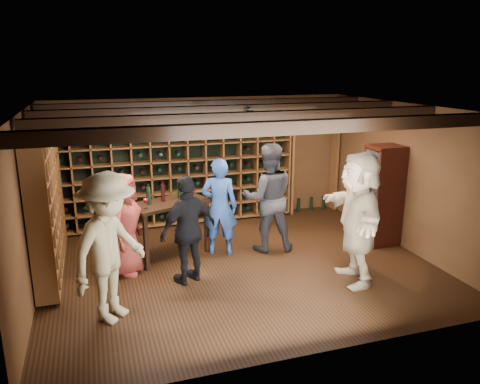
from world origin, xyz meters
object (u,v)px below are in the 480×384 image
object	(u,v)px
display_cabinet	(382,197)
tasting_table	(168,209)
guest_khaki	(109,248)
man_grey_suit	(268,198)
guest_beige	(358,218)
guest_red_floral	(125,224)
man_blue_shirt	(219,207)
guest_woman_black	(188,230)

from	to	relation	value
display_cabinet	tasting_table	world-z (taller)	display_cabinet
guest_khaki	tasting_table	world-z (taller)	guest_khaki
man_grey_suit	guest_beige	world-z (taller)	guest_beige
man_grey_suit	guest_red_floral	size ratio (longest dim) A/B	1.18
man_blue_shirt	guest_khaki	xyz separation A→B (m)	(-1.85, -1.64, 0.13)
man_blue_shirt	guest_beige	distance (m)	2.30
guest_beige	guest_red_floral	bearing A→B (deg)	-100.24
guest_beige	display_cabinet	bearing A→B (deg)	145.87
display_cabinet	guest_khaki	world-z (taller)	guest_khaki
man_blue_shirt	guest_khaki	bearing A→B (deg)	63.33
guest_red_floral	guest_beige	bearing A→B (deg)	-86.87
guest_woman_black	guest_beige	bearing A→B (deg)	138.28
display_cabinet	guest_red_floral	xyz separation A→B (m)	(-4.44, 0.09, -0.06)
man_grey_suit	guest_woman_black	size ratio (longest dim) A/B	1.16
guest_beige	tasting_table	bearing A→B (deg)	-113.63
guest_khaki	guest_red_floral	bearing A→B (deg)	29.63
man_blue_shirt	man_grey_suit	bearing A→B (deg)	-164.00
display_cabinet	guest_woman_black	world-z (taller)	display_cabinet
display_cabinet	guest_khaki	distance (m)	4.87
man_grey_suit	guest_khaki	size ratio (longest dim) A/B	0.98
guest_woman_black	guest_beige	size ratio (longest dim) A/B	0.82
display_cabinet	guest_woman_black	distance (m)	3.62
man_blue_shirt	guest_red_floral	world-z (taller)	man_blue_shirt
display_cabinet	guest_beige	xyz separation A→B (m)	(-1.24, -1.20, 0.13)
guest_red_floral	guest_khaki	xyz separation A→B (m)	(-0.27, -1.31, 0.16)
man_grey_suit	guest_woman_black	distance (m)	1.76
guest_beige	tasting_table	size ratio (longest dim) A/B	1.39
guest_woman_black	guest_khaki	xyz separation A→B (m)	(-1.13, -0.74, 0.15)
guest_khaki	tasting_table	xyz separation A→B (m)	(1.01, 1.77, -0.12)
guest_khaki	display_cabinet	bearing A→B (deg)	-34.06
guest_red_floral	guest_woman_black	world-z (taller)	guest_woman_black
guest_red_floral	tasting_table	world-z (taller)	guest_red_floral
man_blue_shirt	guest_khaki	distance (m)	2.47
guest_woman_black	tasting_table	world-z (taller)	guest_woman_black
man_blue_shirt	guest_beige	bearing A→B (deg)	156.99
man_grey_suit	display_cabinet	bearing A→B (deg)	-178.46
display_cabinet	tasting_table	distance (m)	3.75
guest_red_floral	tasting_table	xyz separation A→B (m)	(0.73, 0.46, 0.04)
man_grey_suit	guest_woman_black	world-z (taller)	man_grey_suit
tasting_table	guest_woman_black	bearing A→B (deg)	-105.64
guest_woman_black	guest_beige	xyz separation A→B (m)	(2.35, -0.72, 0.17)
man_blue_shirt	guest_woman_black	size ratio (longest dim) A/B	1.02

